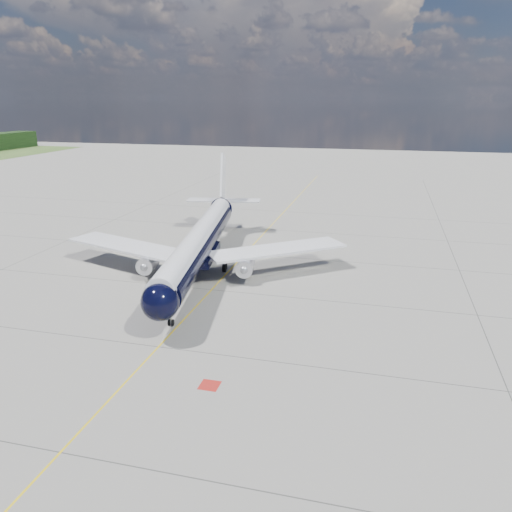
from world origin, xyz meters
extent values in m
plane|color=gray|center=(0.00, 30.00, 0.00)|extent=(320.00, 320.00, 0.00)
cube|color=#DEBA0B|center=(0.00, 25.00, 0.00)|extent=(0.16, 160.00, 0.01)
cube|color=maroon|center=(6.80, -10.00, 0.00)|extent=(1.60, 1.60, 0.01)
cylinder|color=black|center=(-3.37, 15.15, 4.03)|extent=(9.73, 36.58, 3.65)
sphere|color=black|center=(-0.14, -3.78, 4.03)|extent=(4.21, 4.21, 3.65)
cone|color=black|center=(-7.16, 37.39, 4.61)|extent=(4.73, 7.24, 3.65)
cylinder|color=silver|center=(-3.37, 15.15, 4.94)|extent=(9.26, 38.33, 2.85)
cube|color=black|center=(-0.11, -3.97, 4.56)|extent=(2.46, 1.52, 0.53)
cube|color=silver|center=(-13.55, 14.87, 3.17)|extent=(19.01, 10.35, 0.31)
cube|color=silver|center=(6.33, 18.26, 3.17)|extent=(17.52, 15.07, 0.31)
cube|color=black|center=(-3.37, 15.15, 2.69)|extent=(5.59, 10.14, 0.96)
cylinder|color=silver|center=(-9.20, 12.21, 2.06)|extent=(2.86, 4.71, 2.15)
cylinder|color=silver|center=(3.11, 14.30, 2.06)|extent=(2.86, 4.71, 2.15)
sphere|color=gray|center=(-8.86, 10.22, 2.06)|extent=(1.22, 1.22, 1.06)
sphere|color=gray|center=(3.44, 12.32, 2.06)|extent=(1.22, 1.22, 1.06)
cube|color=silver|center=(-9.23, 12.39, 2.78)|extent=(0.72, 3.06, 1.06)
cube|color=silver|center=(3.07, 14.49, 2.78)|extent=(0.72, 3.06, 1.06)
cube|color=silver|center=(-7.08, 36.91, 9.50)|extent=(1.33, 6.05, 8.19)
cube|color=silver|center=(-7.16, 37.39, 5.38)|extent=(12.82, 5.13, 0.21)
cylinder|color=gray|center=(-0.71, -0.47, 1.20)|extent=(0.20, 0.20, 2.02)
cylinder|color=black|center=(-0.89, -0.50, 0.34)|extent=(0.28, 0.69, 0.67)
cylinder|color=black|center=(-0.52, -0.44, 0.34)|extent=(0.28, 0.69, 0.67)
cylinder|color=gray|center=(-6.64, 16.05, 1.30)|extent=(0.29, 0.29, 1.82)
cylinder|color=gray|center=(-0.58, 17.08, 1.30)|extent=(0.29, 0.29, 1.82)
cylinder|color=black|center=(-6.55, 15.53, 0.53)|extent=(0.60, 1.11, 1.06)
cylinder|color=black|center=(-6.73, 16.57, 0.53)|extent=(0.60, 1.11, 1.06)
cylinder|color=black|center=(-0.49, 16.56, 0.53)|extent=(0.60, 1.11, 1.06)
cylinder|color=black|center=(-0.67, 17.60, 0.53)|extent=(0.60, 1.11, 1.06)
camera|label=1|loc=(19.16, -43.16, 22.13)|focal=35.00mm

